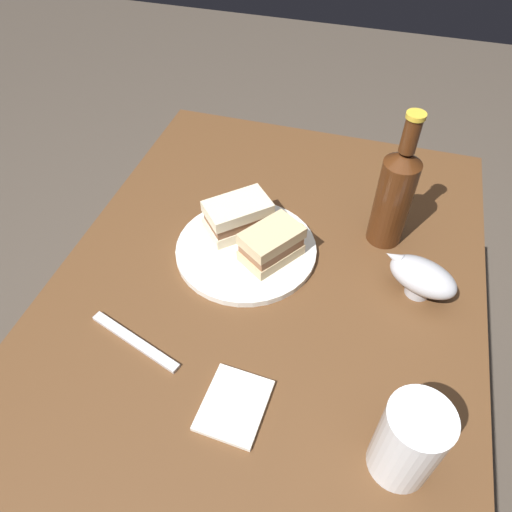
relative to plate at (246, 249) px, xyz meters
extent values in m
plane|color=#4C4238|center=(0.07, 0.06, -0.72)|extent=(6.00, 6.00, 0.00)
cube|color=brown|center=(0.07, 0.06, -0.36)|extent=(1.02, 0.76, 0.71)
cylinder|color=silver|center=(0.00, 0.00, 0.00)|extent=(0.27, 0.27, 0.01)
cube|color=#CCB284|center=(0.01, 0.05, 0.02)|extent=(0.13, 0.12, 0.02)
cube|color=#8C5B3D|center=(0.01, 0.05, 0.04)|extent=(0.12, 0.11, 0.02)
cube|color=#CCB284|center=(0.01, 0.05, 0.06)|extent=(0.13, 0.12, 0.02)
cube|color=beige|center=(-0.04, -0.03, 0.02)|extent=(0.14, 0.14, 0.02)
cube|color=brown|center=(-0.04, -0.03, 0.04)|extent=(0.13, 0.13, 0.02)
cube|color=beige|center=(-0.04, -0.03, 0.06)|extent=(0.14, 0.14, 0.02)
cube|color=#B77F33|center=(-0.08, 0.01, 0.02)|extent=(0.05, 0.04, 0.02)
cube|color=#B77F33|center=(-0.04, 0.04, 0.02)|extent=(0.05, 0.05, 0.02)
cube|color=gold|center=(-0.05, 0.07, 0.02)|extent=(0.06, 0.04, 0.02)
cylinder|color=white|center=(0.32, 0.31, 0.06)|extent=(0.08, 0.08, 0.14)
cylinder|color=orange|center=(0.32, 0.31, 0.02)|extent=(0.07, 0.07, 0.04)
cylinder|color=#B7B7BC|center=(0.01, 0.32, 0.00)|extent=(0.04, 0.04, 0.02)
ellipsoid|color=#B7B7BC|center=(0.01, 0.32, 0.04)|extent=(0.11, 0.14, 0.05)
ellipsoid|color=#381E0F|center=(0.01, 0.32, 0.04)|extent=(0.09, 0.11, 0.02)
cone|color=#B7B7BC|center=(-0.01, 0.27, 0.05)|extent=(0.03, 0.04, 0.02)
cylinder|color=#47230F|center=(-0.11, 0.25, 0.08)|extent=(0.07, 0.07, 0.18)
cone|color=#47230F|center=(-0.11, 0.25, 0.18)|extent=(0.07, 0.07, 0.02)
cylinder|color=#47230F|center=(-0.11, 0.25, 0.23)|extent=(0.03, 0.03, 0.06)
cylinder|color=gold|center=(-0.11, 0.25, 0.26)|extent=(0.03, 0.03, 0.01)
cube|color=silver|center=(0.30, 0.08, 0.00)|extent=(0.11, 0.10, 0.01)
cube|color=silver|center=(0.25, -0.11, 0.00)|extent=(0.07, 0.18, 0.01)
camera|label=1|loc=(0.60, 0.20, 0.66)|focal=33.70mm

